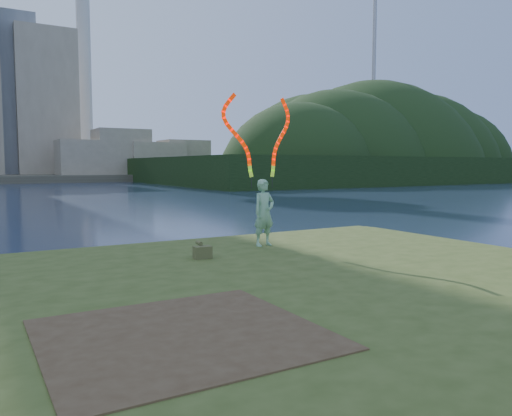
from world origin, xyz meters
TOP-DOWN VIEW (x-y plane):
  - ground at (0.00, 0.00)m, footprint 320.00×320.00m
  - grassy_knoll at (0.00, -2.30)m, footprint 20.00×18.00m
  - dirt_patch at (-2.20, -3.20)m, footprint 3.20×3.00m
  - wooded_hill at (59.57, 59.96)m, footprint 78.00×50.00m
  - woman_with_ribbons at (2.07, 2.02)m, footprint 2.05×0.51m
  - canvas_bag at (0.02, 1.20)m, footprint 0.40×0.45m

SIDE VIEW (x-z plane):
  - ground at x=0.00m, z-range 0.00..0.00m
  - wooded_hill at x=59.57m, z-range -31.34..31.66m
  - grassy_knoll at x=0.00m, z-range -0.06..0.74m
  - dirt_patch at x=-2.20m, z-range 0.80..0.82m
  - canvas_bag at x=0.02m, z-range 0.77..1.13m
  - woman_with_ribbons at x=2.07m, z-range 0.18..4.23m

